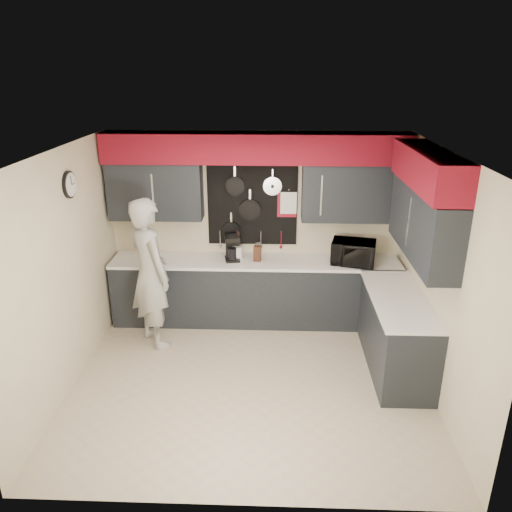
{
  "coord_description": "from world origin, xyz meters",
  "views": [
    {
      "loc": [
        0.24,
        -4.84,
        3.4
      ],
      "look_at": [
        0.04,
        0.5,
        1.34
      ],
      "focal_mm": 35.0,
      "sensor_mm": 36.0,
      "label": 1
    }
  ],
  "objects_px": {
    "knife_block": "(257,253)",
    "person": "(150,273)",
    "utensil_crock": "(237,253)",
    "microwave": "(353,252)",
    "coffee_maker": "(232,247)"
  },
  "relations": [
    {
      "from": "knife_block",
      "to": "utensil_crock",
      "type": "distance_m",
      "value": 0.28
    },
    {
      "from": "utensil_crock",
      "to": "microwave",
      "type": "bearing_deg",
      "value": -4.05
    },
    {
      "from": "knife_block",
      "to": "person",
      "type": "bearing_deg",
      "value": -150.84
    },
    {
      "from": "utensil_crock",
      "to": "coffee_maker",
      "type": "bearing_deg",
      "value": -159.85
    },
    {
      "from": "knife_block",
      "to": "person",
      "type": "relative_size",
      "value": 0.11
    },
    {
      "from": "knife_block",
      "to": "person",
      "type": "height_order",
      "value": "person"
    },
    {
      "from": "person",
      "to": "knife_block",
      "type": "bearing_deg",
      "value": -106.11
    },
    {
      "from": "knife_block",
      "to": "person",
      "type": "xyz_separation_m",
      "value": [
        -1.32,
        -0.59,
        -0.06
      ]
    },
    {
      "from": "utensil_crock",
      "to": "person",
      "type": "height_order",
      "value": "person"
    },
    {
      "from": "microwave",
      "to": "person",
      "type": "distance_m",
      "value": 2.65
    },
    {
      "from": "microwave",
      "to": "utensil_crock",
      "type": "height_order",
      "value": "microwave"
    },
    {
      "from": "utensil_crock",
      "to": "knife_block",
      "type": "bearing_deg",
      "value": -12.82
    },
    {
      "from": "knife_block",
      "to": "person",
      "type": "distance_m",
      "value": 1.45
    },
    {
      "from": "microwave",
      "to": "person",
      "type": "height_order",
      "value": "person"
    },
    {
      "from": "utensil_crock",
      "to": "person",
      "type": "relative_size",
      "value": 0.09
    }
  ]
}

